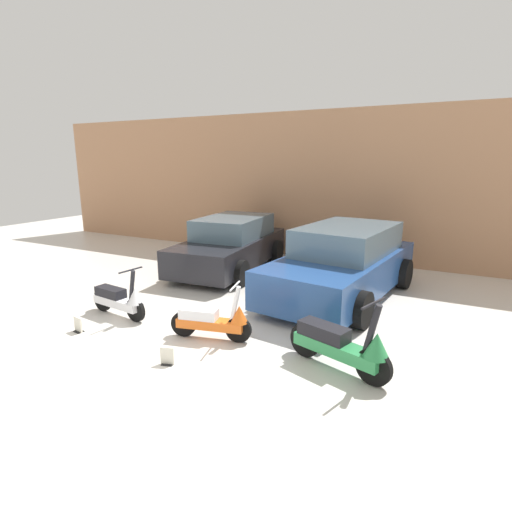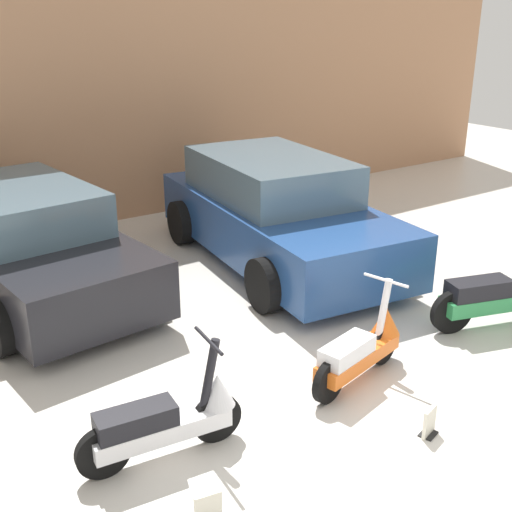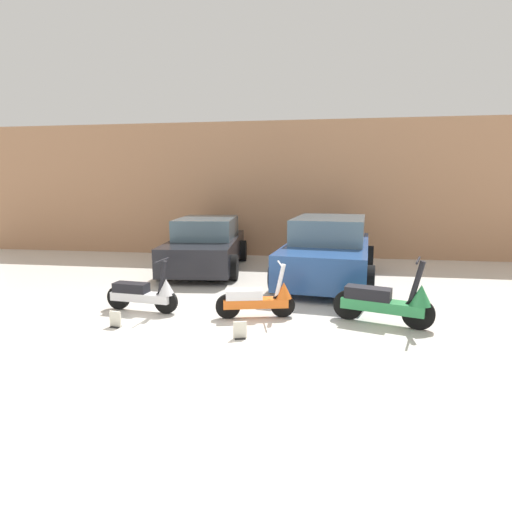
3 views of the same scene
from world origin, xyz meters
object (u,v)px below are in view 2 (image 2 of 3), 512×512
at_px(car_rear_left, 29,244).
at_px(placard_near_right_scooter, 429,423).
at_px(scooter_front_left, 169,419).
at_px(car_rear_center, 276,212).
at_px(placard_near_left_scooter, 208,511).
at_px(scooter_front_center, 501,293).
at_px(scooter_front_right, 362,348).

distance_m(car_rear_left, placard_near_right_scooter, 5.21).
bearing_deg(scooter_front_left, car_rear_center, 49.16).
relative_size(car_rear_center, placard_near_left_scooter, 17.52).
distance_m(scooter_front_center, placard_near_left_scooter, 4.35).
height_order(scooter_front_right, car_rear_left, car_rear_left).
height_order(scooter_front_center, placard_near_left_scooter, scooter_front_center).
bearing_deg(scooter_front_right, car_rear_left, 103.83).
bearing_deg(car_rear_center, scooter_front_center, 22.50).
bearing_deg(scooter_front_center, scooter_front_left, -163.38).
height_order(scooter_front_center, car_rear_center, car_rear_center).
height_order(scooter_front_left, placard_near_right_scooter, scooter_front_left).
xyz_separation_m(scooter_front_left, placard_near_left_scooter, (-0.13, -0.83, -0.23)).
bearing_deg(placard_near_left_scooter, scooter_front_right, 20.02).
xyz_separation_m(scooter_front_left, placard_near_right_scooter, (1.92, -1.01, -0.23)).
bearing_deg(car_rear_left, placard_near_left_scooter, -7.87).
distance_m(scooter_front_left, scooter_front_right, 2.06).
bearing_deg(scooter_front_left, scooter_front_right, 5.81).
distance_m(scooter_front_center, car_rear_left, 5.65).
xyz_separation_m(scooter_front_right, car_rear_left, (-1.98, 3.86, 0.32)).
height_order(car_rear_left, placard_near_left_scooter, car_rear_left).
distance_m(scooter_front_left, scooter_front_center, 4.15).
height_order(scooter_front_right, scooter_front_center, scooter_front_center).
bearing_deg(scooter_front_right, placard_near_right_scooter, -111.69).
distance_m(car_rear_left, car_rear_center, 3.31).
bearing_deg(scooter_front_left, placard_near_right_scooter, -21.31).
distance_m(scooter_front_right, car_rear_left, 4.35).
height_order(scooter_front_left, scooter_front_center, scooter_front_center).
bearing_deg(car_rear_center, scooter_front_left, -40.15).
xyz_separation_m(scooter_front_right, scooter_front_center, (2.08, -0.05, 0.06)).
height_order(car_rear_left, placard_near_right_scooter, car_rear_left).
xyz_separation_m(scooter_front_right, placard_near_left_scooter, (-2.20, -0.80, -0.22)).
xyz_separation_m(car_rear_left, placard_near_right_scooter, (1.83, -4.85, -0.54)).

